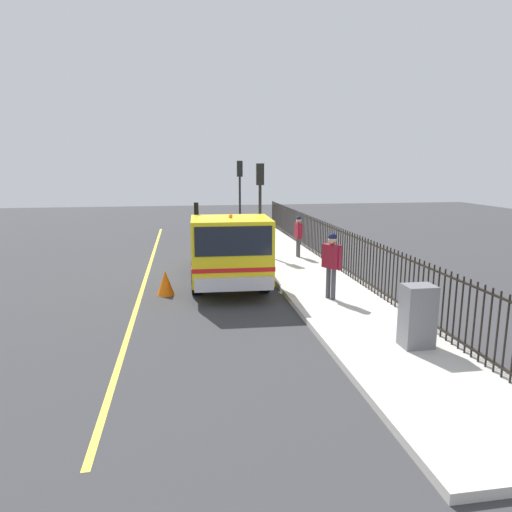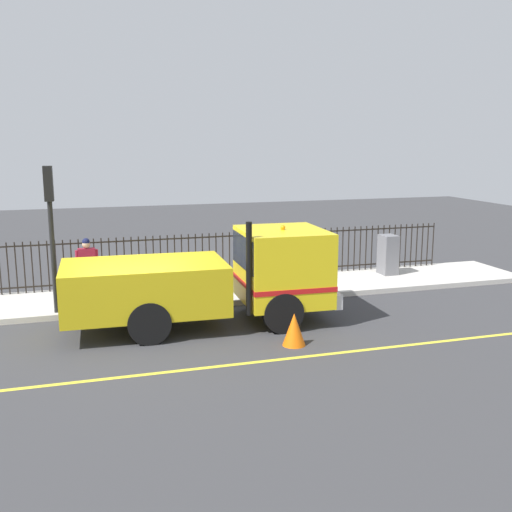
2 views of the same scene
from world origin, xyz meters
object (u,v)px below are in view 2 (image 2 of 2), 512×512
object	(u,v)px
pedestrian_distant	(87,261)
traffic_cone	(294,329)
work_truck	(223,274)
worker_standing	(293,249)
traffic_light_near	(50,209)
utility_cabinet	(388,255)

from	to	relation	value
pedestrian_distant	traffic_cone	size ratio (longest dim) A/B	2.25
work_truck	pedestrian_distant	distance (m)	4.39
worker_standing	traffic_light_near	distance (m)	6.86
worker_standing	utility_cabinet	xyz separation A→B (m)	(0.63, -3.52, -0.48)
pedestrian_distant	traffic_light_near	bearing A→B (deg)	56.88
utility_cabinet	work_truck	bearing A→B (deg)	116.93
utility_cabinet	pedestrian_distant	bearing A→B (deg)	90.35
pedestrian_distant	traffic_light_near	world-z (taller)	traffic_light_near
traffic_light_near	work_truck	bearing A→B (deg)	68.51
work_truck	worker_standing	bearing A→B (deg)	134.97
pedestrian_distant	traffic_cone	world-z (taller)	pedestrian_distant
traffic_light_near	traffic_cone	size ratio (longest dim) A/B	5.04
work_truck	traffic_cone	world-z (taller)	work_truck
utility_cabinet	traffic_cone	size ratio (longest dim) A/B	1.75
utility_cabinet	worker_standing	bearing A→B (deg)	100.15
work_truck	pedestrian_distant	xyz separation A→B (m)	(3.12, 3.09, -0.09)
pedestrian_distant	traffic_cone	xyz separation A→B (m)	(-5.06, -4.20, -0.79)
traffic_light_near	utility_cabinet	distance (m)	10.45
work_truck	pedestrian_distant	size ratio (longest dim) A/B	3.98
worker_standing	utility_cabinet	size ratio (longest dim) A/B	1.43
pedestrian_distant	utility_cabinet	distance (m)	9.35
worker_standing	traffic_light_near	size ratio (longest dim) A/B	0.50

